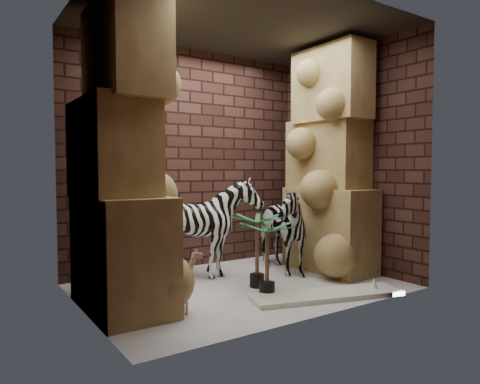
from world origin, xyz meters
TOP-DOWN VIEW (x-y plane):
  - floor at (0.00, 0.00)m, footprint 3.50×3.50m
  - ceiling at (0.00, 0.00)m, footprint 3.50×3.50m
  - wall_back at (0.00, 1.25)m, footprint 3.50×0.00m
  - wall_front at (0.00, -1.25)m, footprint 3.50×0.00m
  - wall_left at (-1.75, 0.00)m, footprint 0.00×3.00m
  - wall_right at (1.75, 0.00)m, footprint 0.00×3.00m
  - rock_pillar_left at (-1.40, 0.00)m, footprint 0.68×1.30m
  - rock_pillar_right at (1.42, 0.00)m, footprint 0.58×1.25m
  - zebra_right at (0.79, 0.34)m, footprint 0.78×1.20m
  - zebra_left at (-0.15, 0.59)m, footprint 1.16×1.37m
  - giraffe_toy at (-1.05, -0.50)m, footprint 0.32×0.11m
  - palm_front at (0.14, -0.12)m, footprint 0.36×0.36m
  - palm_back at (0.01, -0.48)m, footprint 0.36×0.36m
  - surfboard at (0.52, -0.87)m, footprint 1.70×0.86m

SIDE VIEW (x-z plane):
  - floor at x=0.00m, z-range 0.00..0.00m
  - surfboard at x=0.52m, z-range 0.00..0.05m
  - giraffe_toy at x=-1.05m, z-range 0.00..0.61m
  - palm_back at x=0.01m, z-range 0.00..0.80m
  - palm_front at x=0.14m, z-range 0.00..0.85m
  - zebra_left at x=-0.15m, z-range 0.00..1.14m
  - zebra_right at x=0.79m, z-range 0.00..1.32m
  - wall_back at x=0.00m, z-range -0.25..3.25m
  - wall_front at x=0.00m, z-range -0.25..3.25m
  - wall_left at x=-1.75m, z-range 0.00..3.00m
  - wall_right at x=1.75m, z-range 0.00..3.00m
  - rock_pillar_left at x=-1.40m, z-range 0.00..3.00m
  - rock_pillar_right at x=1.42m, z-range 0.00..3.00m
  - ceiling at x=0.00m, z-range 3.00..3.00m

